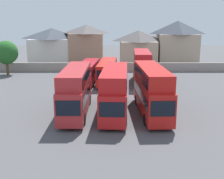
{
  "coord_description": "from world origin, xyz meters",
  "views": [
    {
      "loc": [
        -0.04,
        -28.86,
        9.78
      ],
      "look_at": [
        0.0,
        3.0,
        1.99
      ],
      "focal_mm": 45.12,
      "sensor_mm": 36.0,
      "label": 1
    }
  ],
  "objects": [
    {
      "name": "bus_3",
      "position": [
        4.18,
        0.28,
        2.83
      ],
      "size": [
        2.95,
        11.24,
        5.03
      ],
      "rotation": [
        0.0,
        0.0,
        -1.53
      ],
      "color": "red",
      "rests_on": "ground"
    },
    {
      "name": "bus_6",
      "position": [
        4.73,
        15.71,
        2.87
      ],
      "size": [
        3.12,
        10.54,
        5.1
      ],
      "rotation": [
        0.0,
        0.0,
        -1.63
      ],
      "color": "red",
      "rests_on": "ground"
    },
    {
      "name": "depot_boundary_wall",
      "position": [
        0.0,
        25.97,
        0.9
      ],
      "size": [
        56.0,
        0.5,
        1.8
      ],
      "primitive_type": "cube",
      "color": "gray",
      "rests_on": "ground"
    },
    {
      "name": "house_terrace_far_right",
      "position": [
        14.69,
        35.55,
        5.01
      ],
      "size": [
        9.12,
        7.36,
        9.81
      ],
      "color": "tan",
      "rests_on": "ground"
    },
    {
      "name": "bus_4",
      "position": [
        -3.85,
        16.16,
        1.89
      ],
      "size": [
        3.22,
        10.36,
        3.31
      ],
      "rotation": [
        0.0,
        0.0,
        -1.64
      ],
      "color": "#B01723",
      "rests_on": "ground"
    },
    {
      "name": "house_terrace_centre",
      "position": [
        -5.74,
        34.26,
        4.57
      ],
      "size": [
        7.45,
        7.74,
        8.99
      ],
      "color": "#9E7A60",
      "rests_on": "ground"
    },
    {
      "name": "house_terrace_left",
      "position": [
        -13.35,
        34.39,
        4.2
      ],
      "size": [
        9.92,
        7.67,
        8.23
      ],
      "color": "silver",
      "rests_on": "ground"
    },
    {
      "name": "ground",
      "position": [
        0.0,
        18.0,
        0.0
      ],
      "size": [
        140.0,
        140.0,
        0.0
      ],
      "primitive_type": "plane",
      "color": "#4C4C4F"
    },
    {
      "name": "bus_5",
      "position": [
        -0.79,
        15.94,
        1.98
      ],
      "size": [
        3.2,
        11.45,
        3.47
      ],
      "rotation": [
        0.0,
        0.0,
        -1.63
      ],
      "color": "red",
      "rests_on": "ground"
    },
    {
      "name": "tree_left_of_lot",
      "position": [
        -19.54,
        22.97,
        4.11
      ],
      "size": [
        4.34,
        4.34,
        6.3
      ],
      "color": "brown",
      "rests_on": "ground"
    },
    {
      "name": "house_terrace_right",
      "position": [
        5.83,
        34.77,
        3.95
      ],
      "size": [
        8.35,
        7.93,
        7.73
      ],
      "color": "tan",
      "rests_on": "ground"
    },
    {
      "name": "bus_1",
      "position": [
        -3.93,
        0.38,
        2.76
      ],
      "size": [
        2.61,
        11.07,
        4.9
      ],
      "rotation": [
        0.0,
        0.0,
        -1.57
      ],
      "color": "#B12628",
      "rests_on": "ground"
    },
    {
      "name": "bus_2",
      "position": [
        0.25,
        0.15,
        2.75
      ],
      "size": [
        3.17,
        11.06,
        4.89
      ],
      "rotation": [
        0.0,
        0.0,
        -1.63
      ],
      "color": "red",
      "rests_on": "ground"
    }
  ]
}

